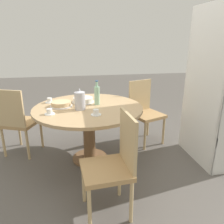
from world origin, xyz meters
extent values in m
plane|color=#56514C|center=(0.00, 0.00, 0.00)|extent=(14.00, 14.00, 0.00)
cylinder|color=brown|center=(0.00, 0.00, 0.01)|extent=(0.46, 0.46, 0.03)
cylinder|color=brown|center=(0.00, 0.00, 0.36)|extent=(0.15, 0.15, 0.67)
cylinder|color=tan|center=(0.00, 0.00, 0.71)|extent=(1.35, 1.35, 0.04)
cylinder|color=tan|center=(-0.11, 0.80, 0.21)|extent=(0.03, 0.03, 0.42)
cylinder|color=tan|center=(-0.24, 1.14, 0.21)|extent=(0.03, 0.03, 0.42)
cylinder|color=tan|center=(-0.45, 0.67, 0.21)|extent=(0.03, 0.03, 0.42)
cylinder|color=tan|center=(-0.58, 1.01, 0.21)|extent=(0.03, 0.03, 0.42)
cube|color=tan|center=(-0.35, 0.90, 0.44)|extent=(0.54, 0.54, 0.04)
cube|color=tan|center=(-0.53, 0.83, 0.70)|extent=(0.17, 0.38, 0.48)
cylinder|color=tan|center=(-0.46, -0.66, 0.21)|extent=(0.03, 0.03, 0.42)
cylinder|color=tan|center=(-0.60, -1.00, 0.21)|extent=(0.03, 0.03, 0.42)
cylinder|color=tan|center=(-0.13, -0.80, 0.21)|extent=(0.03, 0.03, 0.42)
cylinder|color=tan|center=(-0.26, -1.13, 0.21)|extent=(0.03, 0.03, 0.42)
cube|color=tan|center=(-0.36, -0.90, 0.44)|extent=(0.55, 0.55, 0.04)
cube|color=tan|center=(-0.18, -0.97, 0.70)|extent=(0.17, 0.38, 0.48)
cylinder|color=tan|center=(0.80, -0.12, 0.21)|extent=(0.03, 0.03, 0.42)
cylinder|color=tan|center=(1.16, -0.10, 0.21)|extent=(0.03, 0.03, 0.42)
cylinder|color=tan|center=(0.77, 0.24, 0.21)|extent=(0.03, 0.03, 0.42)
cylinder|color=tan|center=(1.13, 0.26, 0.21)|extent=(0.03, 0.03, 0.42)
cube|color=tan|center=(0.97, 0.07, 0.44)|extent=(0.45, 0.45, 0.04)
cube|color=tan|center=(0.95, 0.27, 0.70)|extent=(0.40, 0.05, 0.48)
cube|color=silver|center=(-0.16, 1.51, 0.96)|extent=(0.04, 0.28, 1.92)
cube|color=silver|center=(0.23, 1.37, 0.96)|extent=(0.82, 0.02, 1.92)
cube|color=silver|center=(0.23, 1.51, 0.02)|extent=(0.75, 0.27, 0.04)
cube|color=silver|center=(0.23, 1.51, 0.64)|extent=(0.75, 0.27, 0.04)
cube|color=silver|center=(0.23, 1.51, 1.28)|extent=(0.75, 0.27, 0.04)
cube|color=orange|center=(0.45, 1.49, 0.28)|extent=(0.31, 0.21, 0.49)
cube|color=gold|center=(0.01, 1.49, 0.28)|extent=(0.31, 0.21, 0.49)
cube|color=gold|center=(0.45, 1.49, 0.94)|extent=(0.31, 0.21, 0.56)
cube|color=gold|center=(0.01, 1.49, 0.87)|extent=(0.31, 0.21, 0.43)
cube|color=#28703D|center=(0.01, 1.49, 1.56)|extent=(0.30, 0.21, 0.52)
cylinder|color=silver|center=(0.09, -0.10, 0.84)|extent=(0.13, 0.13, 0.21)
cone|color=silver|center=(0.09, -0.10, 0.95)|extent=(0.11, 0.11, 0.02)
sphere|color=silver|center=(0.09, -0.10, 0.97)|extent=(0.02, 0.02, 0.02)
cylinder|color=#99C6A3|center=(-0.08, 0.12, 0.85)|extent=(0.07, 0.07, 0.23)
cylinder|color=#99C6A3|center=(-0.08, 0.12, 1.00)|extent=(0.03, 0.03, 0.07)
cylinder|color=#2D5184|center=(-0.08, 0.12, 1.03)|extent=(0.04, 0.04, 0.01)
cylinder|color=silver|center=(-0.20, -0.05, 0.74)|extent=(0.29, 0.29, 0.01)
cylinder|color=silver|center=(-0.20, -0.05, 0.77)|extent=(0.26, 0.26, 0.06)
cylinder|color=silver|center=(-0.07, -0.33, 0.74)|extent=(0.27, 0.27, 0.01)
cylinder|color=#DBB784|center=(-0.07, -0.33, 0.77)|extent=(0.24, 0.24, 0.05)
cylinder|color=white|center=(0.33, 0.06, 0.74)|extent=(0.12, 0.12, 0.01)
cylinder|color=white|center=(0.33, 0.06, 0.77)|extent=(0.06, 0.06, 0.06)
cylinder|color=white|center=(0.21, -0.44, 0.74)|extent=(0.12, 0.12, 0.01)
cylinder|color=white|center=(0.21, -0.44, 0.77)|extent=(0.06, 0.06, 0.06)
cylinder|color=white|center=(-0.27, -0.48, 0.74)|extent=(0.12, 0.12, 0.01)
cylinder|color=white|center=(-0.27, -0.48, 0.77)|extent=(0.06, 0.06, 0.06)
camera|label=1|loc=(2.59, -0.17, 1.53)|focal=35.00mm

